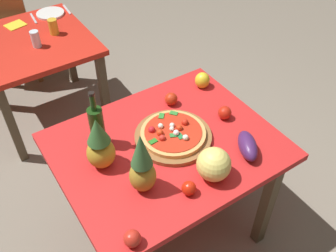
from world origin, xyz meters
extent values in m
plane|color=gray|center=(0.00, 0.00, 0.00)|extent=(10.00, 10.00, 0.00)
cube|color=brown|center=(0.41, -0.41, 0.35)|extent=(0.06, 0.06, 0.69)
cube|color=brown|center=(-0.41, 0.41, 0.35)|extent=(0.06, 0.06, 0.69)
cube|color=brown|center=(0.41, 0.41, 0.35)|extent=(0.06, 0.06, 0.69)
cube|color=red|center=(0.00, 0.00, 0.71)|extent=(1.14, 0.93, 0.04)
cube|color=brown|center=(-0.61, 1.07, 0.35)|extent=(0.06, 0.06, 0.69)
cube|color=brown|center=(0.11, 1.07, 0.35)|extent=(0.06, 0.06, 0.69)
cube|color=brown|center=(0.11, 1.79, 0.35)|extent=(0.06, 0.06, 0.69)
cube|color=red|center=(-0.25, 1.43, 0.71)|extent=(0.82, 0.88, 0.04)
cube|color=brown|center=(-0.05, 2.27, 0.21)|extent=(0.04, 0.04, 0.41)
cube|color=brown|center=(-0.36, 2.38, 0.21)|extent=(0.04, 0.04, 0.41)
cube|color=brown|center=(-0.16, 1.96, 0.21)|extent=(0.04, 0.04, 0.41)
cube|color=brown|center=(-0.26, 2.17, 0.43)|extent=(0.51, 0.51, 0.04)
cube|color=brown|center=(-0.32, 2.00, 0.65)|extent=(0.39, 0.17, 0.40)
cylinder|color=brown|center=(0.05, 0.02, 0.74)|extent=(0.41, 0.41, 0.02)
cylinder|color=#E3A357|center=(0.05, 0.02, 0.77)|extent=(0.35, 0.35, 0.02)
cylinder|color=red|center=(0.05, 0.02, 0.78)|extent=(0.30, 0.30, 0.00)
sphere|color=red|center=(-0.02, 0.04, 0.79)|extent=(0.04, 0.04, 0.04)
sphere|color=red|center=(0.14, 0.03, 0.79)|extent=(0.04, 0.04, 0.04)
sphere|color=red|center=(-0.04, 0.08, 0.79)|extent=(0.04, 0.04, 0.04)
sphere|color=red|center=(0.09, 0.01, 0.79)|extent=(0.03, 0.03, 0.03)
sphere|color=red|center=(-0.03, 0.00, 0.79)|extent=(0.03, 0.03, 0.03)
cube|color=#287922|center=(-0.08, 0.01, 0.79)|extent=(0.05, 0.03, 0.00)
cube|color=#226F39|center=(0.06, -0.03, 0.79)|extent=(0.03, 0.05, 0.00)
cube|color=#338433|center=(0.13, 0.13, 0.79)|extent=(0.05, 0.05, 0.00)
cube|color=#2C7634|center=(0.04, -0.01, 0.79)|extent=(0.05, 0.04, 0.00)
cube|color=#2F8431|center=(0.07, 0.15, 0.79)|extent=(0.05, 0.05, 0.00)
sphere|color=white|center=(0.05, -0.01, 0.79)|extent=(0.03, 0.03, 0.03)
sphere|color=white|center=(0.08, -0.06, 0.79)|extent=(0.03, 0.03, 0.03)
sphere|color=white|center=(0.05, 0.03, 0.79)|extent=(0.03, 0.03, 0.03)
sphere|color=white|center=(0.02, 0.08, 0.79)|extent=(0.03, 0.03, 0.03)
sphere|color=silver|center=(0.07, 0.05, 0.79)|extent=(0.03, 0.03, 0.03)
cylinder|color=#1B3A13|center=(-0.29, 0.20, 0.85)|extent=(0.08, 0.08, 0.23)
cylinder|color=#1B3A13|center=(-0.29, 0.20, 1.01)|extent=(0.03, 0.03, 0.09)
cylinder|color=black|center=(-0.29, 0.20, 1.06)|extent=(0.03, 0.03, 0.02)
ellipsoid|color=#B99028|center=(-0.34, 0.06, 0.81)|extent=(0.14, 0.14, 0.16)
cone|color=#366831|center=(-0.34, 0.06, 0.96)|extent=(0.11, 0.11, 0.14)
ellipsoid|color=#AB872B|center=(-0.24, -0.18, 0.82)|extent=(0.12, 0.12, 0.17)
cone|color=#366837|center=(-0.24, -0.18, 0.99)|extent=(0.10, 0.10, 0.18)
sphere|color=#EADA6C|center=(0.07, -0.30, 0.82)|extent=(0.17, 0.17, 0.17)
ellipsoid|color=yellow|center=(0.46, 0.30, 0.78)|extent=(0.09, 0.09, 0.10)
ellipsoid|color=#452057|center=(0.31, -0.27, 0.78)|extent=(0.17, 0.22, 0.09)
sphere|color=red|center=(-0.09, -0.32, 0.77)|extent=(0.07, 0.07, 0.07)
sphere|color=red|center=(0.38, -0.01, 0.77)|extent=(0.08, 0.08, 0.08)
sphere|color=red|center=(-0.43, -0.40, 0.77)|extent=(0.07, 0.07, 0.07)
sphere|color=red|center=(0.20, 0.26, 0.77)|extent=(0.08, 0.08, 0.08)
cylinder|color=gold|center=(-0.07, 1.42, 0.79)|extent=(0.07, 0.07, 0.12)
cylinder|color=silver|center=(-0.24, 1.31, 0.79)|extent=(0.06, 0.06, 0.12)
cylinder|color=white|center=(0.01, 1.73, 0.74)|extent=(0.22, 0.22, 0.02)
cube|color=silver|center=(-0.13, 1.73, 0.74)|extent=(0.03, 0.18, 0.01)
cube|color=silver|center=(0.15, 1.73, 0.74)|extent=(0.03, 0.18, 0.01)
cube|color=yellow|center=(-0.28, 1.70, 0.74)|extent=(0.16, 0.15, 0.01)
camera|label=1|loc=(-0.75, -1.16, 2.17)|focal=40.56mm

